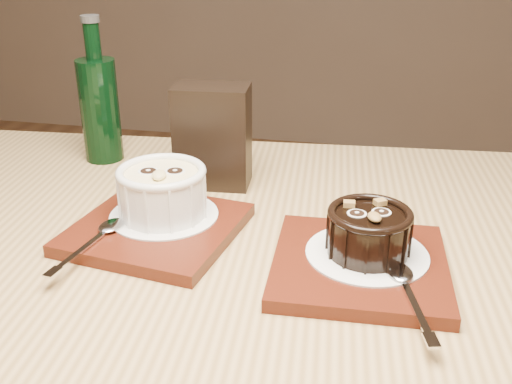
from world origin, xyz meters
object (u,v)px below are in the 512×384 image
at_px(ramekin_white, 162,189).
at_px(green_bottle, 100,106).
at_px(table, 216,335).
at_px(ramekin_dark, 369,230).
at_px(tray_left, 156,229).
at_px(condiment_stand, 213,136).
at_px(tray_right, 359,266).

distance_m(ramekin_white, green_bottle, 0.26).
bearing_deg(green_bottle, table, -47.30).
relative_size(table, ramekin_dark, 14.25).
relative_size(tray_left, green_bottle, 0.83).
xyz_separation_m(table, condiment_stand, (-0.06, 0.21, 0.16)).
xyz_separation_m(table, green_bottle, (-0.25, 0.27, 0.17)).
bearing_deg(tray_left, ramekin_dark, -4.74).
relative_size(tray_left, ramekin_white, 1.71).
bearing_deg(tray_left, tray_right, -7.76).
relative_size(condiment_stand, green_bottle, 0.65).
bearing_deg(table, ramekin_white, 137.21).
xyz_separation_m(tray_left, ramekin_dark, (0.24, -0.02, 0.04)).
height_order(ramekin_dark, green_bottle, green_bottle).
height_order(tray_right, ramekin_dark, ramekin_dark).
xyz_separation_m(ramekin_white, tray_right, (0.24, -0.05, -0.04)).
bearing_deg(ramekin_dark, table, 172.75).
distance_m(tray_left, condiment_stand, 0.17).
xyz_separation_m(tray_left, green_bottle, (-0.17, 0.22, 0.08)).
xyz_separation_m(tray_right, ramekin_dark, (0.01, 0.01, 0.04)).
height_order(table, ramekin_dark, ramekin_dark).
height_order(ramekin_white, condiment_stand, condiment_stand).
bearing_deg(green_bottle, ramekin_dark, -30.03).
distance_m(table, ramekin_white, 0.18).
xyz_separation_m(ramekin_dark, condiment_stand, (-0.22, 0.18, 0.03)).
bearing_deg(ramekin_dark, green_bottle, 130.51).
relative_size(table, tray_right, 7.01).
xyz_separation_m(tray_right, green_bottle, (-0.40, 0.25, 0.08)).
bearing_deg(tray_left, condiment_stand, 81.01).
bearing_deg(ramekin_dark, tray_left, 155.80).
distance_m(tray_right, green_bottle, 0.48).
bearing_deg(condiment_stand, tray_right, -42.03).
relative_size(tray_right, condiment_stand, 1.29).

